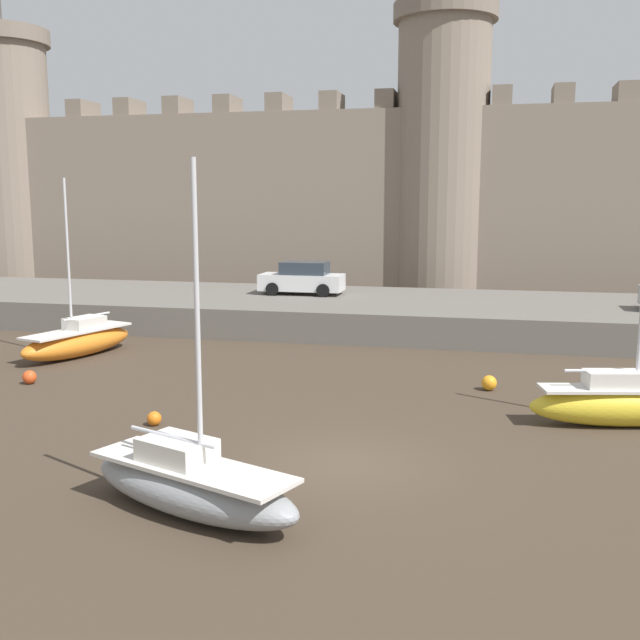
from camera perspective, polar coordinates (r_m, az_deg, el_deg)
The scene contains 10 objects.
ground_plane at distance 17.42m, azimuth 1.79°, elevation -10.87°, with size 160.00×160.00×0.00m, color #423528.
quay_road at distance 35.34m, azimuth 7.78°, elevation 0.43°, with size 69.67×10.00×1.33m, color #666059.
castle at distance 45.52m, azimuth 9.23°, elevation 10.36°, with size 63.64×5.97×20.04m.
sailboat_foreground_left at distance 14.85m, azimuth -9.79°, elevation -12.19°, with size 5.17×3.18×6.71m.
sailboat_foreground_centre at distance 21.56m, azimuth 22.20°, elevation -5.87°, with size 5.24×2.22×6.48m.
sailboat_near_channel_right at distance 30.24m, azimuth -17.94°, elevation -1.49°, with size 2.87×5.40×6.77m.
mooring_buoy_mid_mud at distance 26.32m, azimuth -21.26°, elevation -4.08°, with size 0.45×0.45×0.45m, color #E04C1E.
mooring_buoy_off_centre at distance 24.31m, azimuth 12.76°, elevation -4.70°, with size 0.48×0.48×0.48m, color orange.
mooring_buoy_near_shore at distance 20.60m, azimuth -12.52°, elevation -7.34°, with size 0.39×0.39×0.39m, color orange.
car_quay_west at distance 37.05m, azimuth -1.34°, elevation 3.17°, with size 4.11×1.90×1.62m.
Camera 1 is at (3.19, -16.06, 5.96)m, focal length 42.00 mm.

